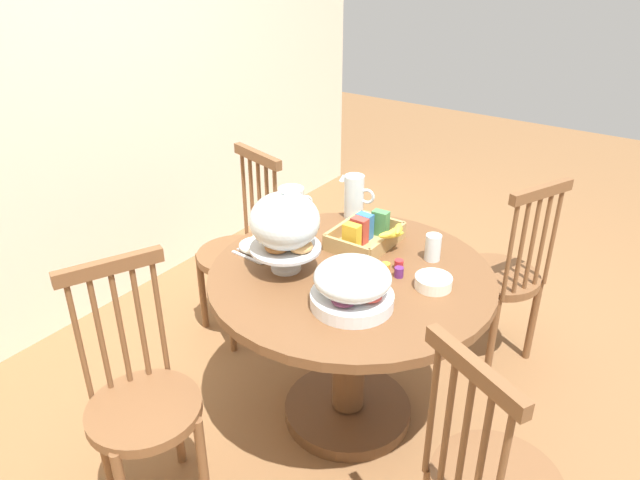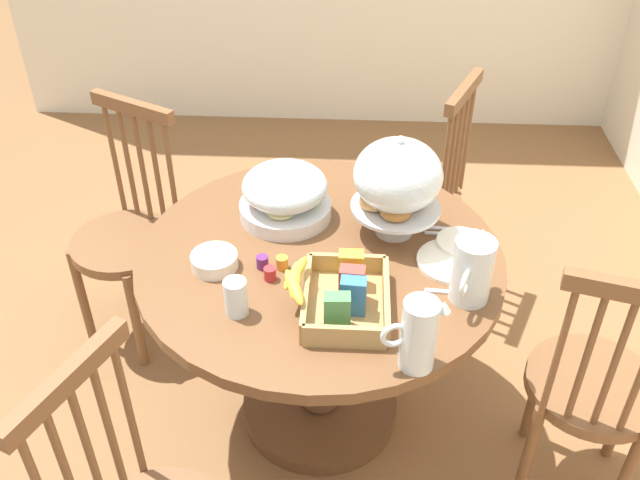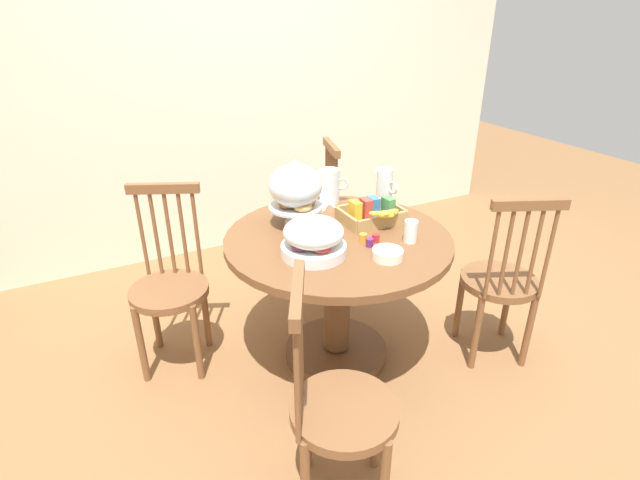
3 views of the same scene
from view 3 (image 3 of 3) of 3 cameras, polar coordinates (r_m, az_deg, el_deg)
ground_plane at (r=2.73m, az=4.77°, el=-14.83°), size 10.00×10.00×0.00m
wall_back at (r=3.77m, az=-9.79°, el=18.27°), size 4.80×0.06×2.60m
dining_table at (r=2.52m, az=2.03°, el=-4.23°), size 1.13×1.13×0.74m
windsor_chair_near_window at (r=1.87m, az=2.05°, el=-19.21°), size 0.45×0.45×0.97m
windsor_chair_by_cabinet at (r=2.75m, az=20.36°, el=-4.73°), size 0.44×0.44×0.97m
windsor_chair_facing_door at (r=3.31m, az=-1.03°, el=2.30°), size 0.42×0.42×0.97m
windsor_chair_far_side at (r=2.65m, az=-17.08°, el=-5.40°), size 0.44×0.44×0.97m
pastry_stand_with_dome at (r=2.48m, az=-2.87°, el=6.06°), size 0.28×0.28×0.34m
fruit_platter_covered at (r=2.20m, az=-0.75°, el=0.26°), size 0.30×0.30×0.18m
orange_juice_pitcher at (r=2.81m, az=7.52°, el=6.04°), size 0.09×0.17×0.20m
milk_pitcher at (r=2.81m, az=1.14°, el=6.17°), size 0.19×0.11×0.20m
cereal_basket at (r=2.57m, az=6.13°, el=3.08°), size 0.32×0.30×0.12m
china_plate_large at (r=2.75m, az=-1.46°, el=3.89°), size 0.22×0.22×0.01m
china_plate_small at (r=2.74m, az=-3.34°, el=4.01°), size 0.15×0.15×0.01m
cereal_bowl at (r=2.21m, az=7.89°, el=-1.66°), size 0.14×0.14×0.04m
drinking_glass at (r=2.37m, az=10.53°, el=0.99°), size 0.06×0.06×0.11m
jam_jar_strawberry at (r=2.37m, az=6.53°, el=0.23°), size 0.04×0.04×0.04m
jam_jar_apricot at (r=2.36m, az=5.06°, el=0.27°), size 0.04×0.04×0.04m
jam_jar_grape at (r=2.32m, az=5.84°, el=-0.31°), size 0.04×0.04×0.04m
table_knife at (r=2.71m, az=-4.21°, el=3.39°), size 0.02×0.17×0.01m
dinner_fork at (r=2.70m, az=-4.81°, el=3.29°), size 0.02×0.17×0.01m
soup_spoon at (r=2.81m, az=1.20°, el=4.26°), size 0.02×0.17×0.01m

